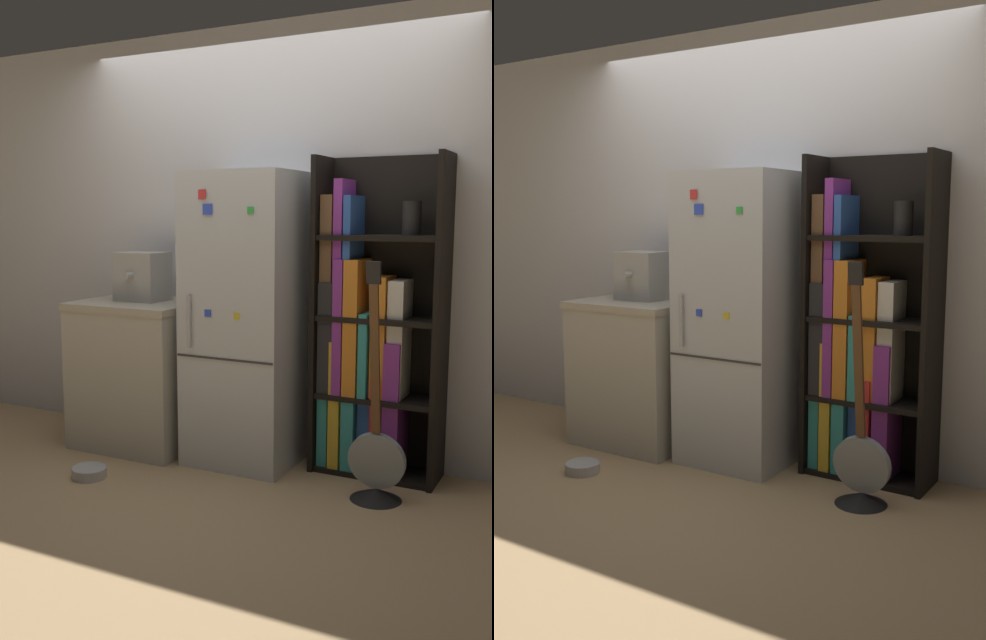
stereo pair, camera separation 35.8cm
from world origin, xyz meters
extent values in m
plane|color=tan|center=(0.00, 0.00, 0.00)|extent=(16.00, 16.00, 0.00)
cube|color=silver|center=(0.00, 0.47, 1.30)|extent=(8.00, 0.05, 2.60)
cube|color=silver|center=(0.00, 0.17, 0.85)|extent=(0.62, 0.57, 1.71)
cube|color=#333333|center=(0.00, -0.12, 0.67)|extent=(0.61, 0.01, 0.01)
cube|color=#B2B2B7|center=(-0.22, -0.13, 0.87)|extent=(0.02, 0.02, 0.30)
cube|color=green|center=(0.17, -0.12, 1.49)|extent=(0.04, 0.01, 0.04)
cube|color=yellow|center=(0.09, -0.12, 0.92)|extent=(0.03, 0.01, 0.03)
cube|color=blue|center=(-0.10, -0.12, 0.92)|extent=(0.04, 0.01, 0.04)
cube|color=red|center=(-0.13, -0.12, 1.58)|extent=(0.05, 0.02, 0.05)
cube|color=blue|center=(-0.09, -0.12, 1.50)|extent=(0.06, 0.01, 0.06)
cube|color=black|center=(0.42, 0.29, 0.89)|extent=(0.03, 0.32, 1.79)
cube|color=black|center=(1.10, 0.29, 0.89)|extent=(0.03, 0.32, 1.79)
cube|color=black|center=(0.76, 0.43, 0.89)|extent=(0.71, 0.03, 1.79)
cube|color=black|center=(0.76, 0.29, 0.01)|extent=(0.65, 0.29, 0.03)
cube|color=black|center=(0.76, 0.29, 0.45)|extent=(0.65, 0.29, 0.03)
cube|color=black|center=(0.76, 0.29, 0.89)|extent=(0.65, 0.29, 0.03)
cube|color=black|center=(0.76, 0.29, 1.34)|extent=(0.65, 0.29, 0.03)
cube|color=teal|center=(0.48, 0.28, 0.39)|extent=(0.06, 0.22, 0.71)
cube|color=gold|center=(0.55, 0.28, 0.40)|extent=(0.06, 0.25, 0.73)
cube|color=teal|center=(0.63, 0.29, 0.27)|extent=(0.07, 0.27, 0.48)
cube|color=#2D59B2|center=(0.71, 0.30, 0.29)|extent=(0.08, 0.21, 0.52)
cube|color=red|center=(0.78, 0.28, 0.31)|extent=(0.05, 0.24, 0.55)
cube|color=purple|center=(0.87, 0.29, 0.40)|extent=(0.09, 0.24, 0.75)
cube|color=#262628|center=(0.49, 0.29, 0.78)|extent=(0.08, 0.25, 0.63)
cube|color=purple|center=(0.56, 0.29, 0.84)|extent=(0.05, 0.27, 0.76)
cube|color=orange|center=(0.64, 0.28, 0.84)|extent=(0.08, 0.26, 0.76)
cube|color=teal|center=(0.71, 0.28, 0.70)|extent=(0.05, 0.26, 0.47)
cube|color=orange|center=(0.78, 0.29, 0.80)|extent=(0.08, 0.21, 0.67)
cube|color=silver|center=(0.88, 0.30, 0.79)|extent=(0.09, 0.21, 0.65)
cube|color=brown|center=(0.48, 0.30, 1.24)|extent=(0.07, 0.24, 0.67)
cube|color=purple|center=(0.55, 0.30, 1.28)|extent=(0.05, 0.23, 0.75)
cube|color=#2D59B2|center=(0.60, 0.30, 1.24)|extent=(0.04, 0.26, 0.66)
cylinder|color=black|center=(0.93, 0.29, 1.45)|extent=(0.10, 0.10, 0.18)
cube|color=#BCB7A8|center=(-0.74, 0.13, 0.44)|extent=(0.75, 0.63, 0.89)
cube|color=#B2A893|center=(-0.74, 0.13, 0.91)|extent=(0.77, 0.65, 0.04)
cube|color=#A5A39E|center=(-0.75, 0.18, 1.08)|extent=(0.29, 0.24, 0.31)
cylinder|color=#A5A39E|center=(-0.75, 0.03, 1.10)|extent=(0.04, 0.06, 0.04)
cone|color=black|center=(0.88, -0.08, 0.03)|extent=(0.27, 0.27, 0.06)
cylinder|color=gray|center=(0.88, -0.08, 0.21)|extent=(0.30, 0.09, 0.30)
cube|color=brown|center=(0.88, -0.15, 0.75)|extent=(0.04, 0.13, 0.78)
cube|color=black|center=(0.88, -0.21, 1.19)|extent=(0.07, 0.04, 0.11)
cylinder|color=#B7B7BC|center=(-0.65, -0.51, 0.03)|extent=(0.20, 0.20, 0.06)
torus|color=#B7B7BC|center=(-0.65, -0.51, 0.05)|extent=(0.20, 0.20, 0.01)
camera|label=1|loc=(1.90, -3.52, 1.46)|focal=40.00mm
camera|label=2|loc=(2.21, -3.34, 1.46)|focal=40.00mm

